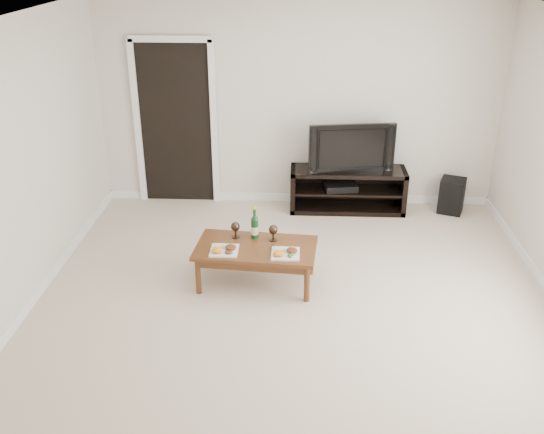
{
  "coord_description": "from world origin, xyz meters",
  "views": [
    {
      "loc": [
        0.02,
        -4.67,
        3.2
      ],
      "look_at": [
        -0.23,
        0.71,
        0.7
      ],
      "focal_mm": 40.0,
      "sensor_mm": 36.0,
      "label": 1
    }
  ],
  "objects_px": {
    "media_console": "(347,190)",
    "subwoofer": "(452,196)",
    "coffee_table": "(256,265)",
    "television": "(350,146)"
  },
  "relations": [
    {
      "from": "media_console",
      "to": "television",
      "type": "distance_m",
      "value": 0.58
    },
    {
      "from": "media_console",
      "to": "television",
      "type": "height_order",
      "value": "television"
    },
    {
      "from": "media_console",
      "to": "coffee_table",
      "type": "bearing_deg",
      "value": -118.8
    },
    {
      "from": "subwoofer",
      "to": "coffee_table",
      "type": "xyz_separation_m",
      "value": [
        -2.35,
        -1.88,
        -0.01
      ]
    },
    {
      "from": "media_console",
      "to": "subwoofer",
      "type": "bearing_deg",
      "value": -0.03
    },
    {
      "from": "media_console",
      "to": "subwoofer",
      "type": "xyz_separation_m",
      "value": [
        1.32,
        -0.0,
        -0.05
      ]
    },
    {
      "from": "television",
      "to": "subwoofer",
      "type": "bearing_deg",
      "value": -8.97
    },
    {
      "from": "television",
      "to": "coffee_table",
      "type": "distance_m",
      "value": 2.24
    },
    {
      "from": "coffee_table",
      "to": "television",
      "type": "bearing_deg",
      "value": 61.2
    },
    {
      "from": "subwoofer",
      "to": "coffee_table",
      "type": "relative_size",
      "value": 0.37
    }
  ]
}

